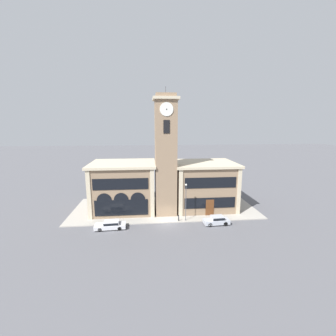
% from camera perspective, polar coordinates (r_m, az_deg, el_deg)
% --- Properties ---
extents(ground_plane, '(300.00, 300.00, 0.00)m').
position_cam_1_polar(ground_plane, '(39.16, -0.03, -13.86)').
color(ground_plane, '#56565B').
extents(sidewalk_kerb, '(35.45, 13.98, 0.15)m').
position_cam_1_polar(sidewalk_kerb, '(45.56, -0.84, -10.11)').
color(sidewalk_kerb, '#A39E93').
rests_on(sidewalk_kerb, ground_plane).
extents(clock_tower, '(4.46, 4.46, 22.81)m').
position_cam_1_polar(clock_tower, '(40.27, -0.58, 3.01)').
color(clock_tower, '#897056').
rests_on(clock_tower, ground_plane).
extents(town_hall_left_wing, '(12.25, 10.21, 9.36)m').
position_cam_1_polar(town_hall_left_wing, '(44.44, -11.18, -4.58)').
color(town_hall_left_wing, '#897056').
rests_on(town_hall_left_wing, ground_plane).
extents(town_hall_right_wing, '(12.08, 10.21, 9.17)m').
position_cam_1_polar(town_hall_right_wing, '(45.58, 9.06, -4.23)').
color(town_hall_right_wing, '#897056').
rests_on(town_hall_right_wing, ground_plane).
extents(parked_car_near, '(4.98, 2.14, 1.31)m').
position_cam_1_polar(parked_car_near, '(38.17, -14.36, -13.77)').
color(parked_car_near, silver).
rests_on(parked_car_near, ground_plane).
extents(parked_car_mid, '(4.34, 1.97, 1.45)m').
position_cam_1_polar(parked_car_mid, '(39.31, 12.26, -12.81)').
color(parked_car_mid, '#B2B7C1').
rests_on(parked_car_mid, ground_plane).
extents(street_lamp, '(0.36, 0.36, 6.55)m').
position_cam_1_polar(street_lamp, '(38.44, 4.57, -7.38)').
color(street_lamp, '#4C4C51').
rests_on(street_lamp, sidewalk_kerb).
extents(bollard, '(0.18, 0.18, 1.06)m').
position_cam_1_polar(bollard, '(39.54, 2.70, -12.56)').
color(bollard, black).
rests_on(bollard, sidewalk_kerb).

